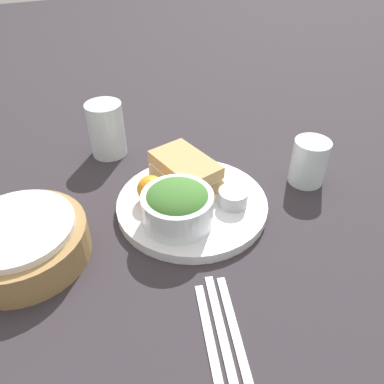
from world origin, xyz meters
TOP-DOWN VIEW (x-y plane):
  - ground_plane at (0.00, 0.00)m, footprint 4.00×4.00m
  - plate at (0.00, 0.00)m, footprint 0.28×0.28m
  - sandwich at (0.06, -0.01)m, footprint 0.15×0.11m
  - salad_bowl at (-0.04, 0.05)m, footprint 0.12×0.12m
  - dressing_cup at (-0.04, -0.06)m, footprint 0.05×0.05m
  - orange_wedge at (0.03, 0.07)m, footprint 0.05×0.05m
  - drink_glass at (0.26, 0.09)m, footprint 0.08×0.08m
  - bread_basket at (-0.00, 0.30)m, footprint 0.21×0.21m
  - fork at (-0.26, 0.05)m, footprint 0.19×0.06m
  - knife at (-0.26, 0.07)m, footprint 0.20×0.06m
  - spoon at (-0.25, 0.09)m, footprint 0.17×0.06m
  - water_glass at (-0.02, -0.25)m, footprint 0.07×0.07m

SIDE VIEW (x-z plane):
  - ground_plane at x=0.00m, z-range 0.00..0.00m
  - fork at x=-0.26m, z-range 0.00..0.01m
  - knife at x=-0.26m, z-range 0.00..0.01m
  - spoon at x=-0.25m, z-range 0.00..0.01m
  - plate at x=0.00m, z-range 0.00..0.02m
  - bread_basket at x=0.00m, z-range 0.00..0.07m
  - dressing_cup at x=-0.04m, z-range 0.02..0.05m
  - orange_wedge at x=0.03m, z-range 0.02..0.07m
  - sandwich at x=0.06m, z-range 0.02..0.07m
  - water_glass at x=-0.02m, z-range 0.00..0.09m
  - salad_bowl at x=-0.04m, z-range 0.02..0.09m
  - drink_glass at x=0.26m, z-range 0.00..0.12m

